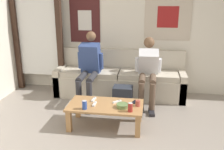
% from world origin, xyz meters
% --- Properties ---
extents(wall_back, '(10.00, 0.07, 2.55)m').
position_xyz_m(wall_back, '(0.00, 2.40, 1.28)').
color(wall_back, silver).
rests_on(wall_back, ground_plane).
extents(door_frame, '(1.00, 0.10, 2.15)m').
position_xyz_m(door_frame, '(-1.76, 2.18, 1.20)').
color(door_frame, '#382319').
rests_on(door_frame, ground_plane).
extents(couch, '(2.43, 0.66, 0.86)m').
position_xyz_m(couch, '(-0.12, 2.08, 0.30)').
color(couch, beige).
rests_on(couch, ground_plane).
extents(coffee_table, '(1.08, 0.57, 0.34)m').
position_xyz_m(coffee_table, '(-0.17, 0.81, 0.29)').
color(coffee_table, '#B27F4C').
rests_on(coffee_table, ground_plane).
extents(person_seated_adult, '(0.47, 0.88, 1.24)m').
position_xyz_m(person_seated_adult, '(-0.63, 1.72, 0.66)').
color(person_seated_adult, '#2D2D33').
rests_on(person_seated_adult, ground_plane).
extents(person_seated_teen, '(0.47, 0.97, 1.14)m').
position_xyz_m(person_seated_teen, '(0.41, 1.78, 0.63)').
color(person_seated_teen, brown).
rests_on(person_seated_teen, ground_plane).
extents(backpack, '(0.32, 0.28, 0.41)m').
position_xyz_m(backpack, '(0.01, 1.40, 0.20)').
color(backpack, '#282D38').
rests_on(backpack, ground_plane).
extents(ceramic_bowl, '(0.17, 0.17, 0.06)m').
position_xyz_m(ceramic_bowl, '(0.08, 0.74, 0.38)').
color(ceramic_bowl, '#607F47').
rests_on(ceramic_bowl, coffee_table).
extents(pillar_candle, '(0.07, 0.07, 0.10)m').
position_xyz_m(pillar_candle, '(0.29, 0.82, 0.39)').
color(pillar_candle, '#B24C42').
rests_on(pillar_candle, coffee_table).
extents(drink_can_blue, '(0.07, 0.07, 0.12)m').
position_xyz_m(drink_can_blue, '(-0.43, 0.61, 0.41)').
color(drink_can_blue, '#28479E').
rests_on(drink_can_blue, coffee_table).
extents(drink_can_red, '(0.07, 0.07, 0.12)m').
position_xyz_m(drink_can_red, '(0.20, 0.63, 0.41)').
color(drink_can_red, maroon).
rests_on(drink_can_red, coffee_table).
extents(game_controller_near_left, '(0.04, 0.14, 0.03)m').
position_xyz_m(game_controller_near_left, '(-0.33, 0.77, 0.36)').
color(game_controller_near_left, white).
rests_on(game_controller_near_left, coffee_table).
extents(game_controller_near_right, '(0.13, 0.12, 0.03)m').
position_xyz_m(game_controller_near_right, '(-0.02, 0.90, 0.36)').
color(game_controller_near_right, white).
rests_on(game_controller_near_right, coffee_table).
extents(game_controller_far_center, '(0.05, 0.15, 0.03)m').
position_xyz_m(game_controller_far_center, '(-0.38, 0.94, 0.36)').
color(game_controller_far_center, white).
rests_on(game_controller_far_center, coffee_table).
extents(cell_phone, '(0.12, 0.15, 0.01)m').
position_xyz_m(cell_phone, '(0.24, 0.95, 0.35)').
color(cell_phone, black).
rests_on(cell_phone, coffee_table).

